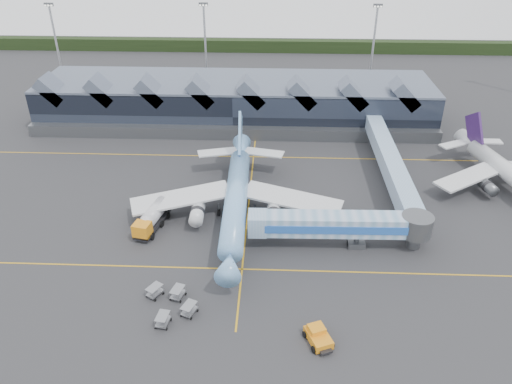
{
  "coord_description": "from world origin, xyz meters",
  "views": [
    {
      "loc": [
        4.27,
        -63.49,
        45.4
      ],
      "look_at": [
        1.44,
        5.27,
        5.0
      ],
      "focal_mm": 35.0,
      "sensor_mm": 36.0,
      "label": 1
    }
  ],
  "objects_px": {
    "main_airliner": "(236,195)",
    "regional_jet": "(506,171)",
    "pushback_tug": "(318,336)",
    "jet_bridge": "(350,225)",
    "fuel_truck": "(153,216)"
  },
  "relations": [
    {
      "from": "main_airliner",
      "to": "jet_bridge",
      "type": "xyz_separation_m",
      "value": [
        17.49,
        -8.08,
        -0.07
      ]
    },
    {
      "from": "main_airliner",
      "to": "jet_bridge",
      "type": "height_order",
      "value": "main_airliner"
    },
    {
      "from": "fuel_truck",
      "to": "pushback_tug",
      "type": "distance_m",
      "value": 34.01
    },
    {
      "from": "main_airliner",
      "to": "regional_jet",
      "type": "xyz_separation_m",
      "value": [
        47.7,
        11.2,
        -0.45
      ]
    },
    {
      "from": "main_airliner",
      "to": "pushback_tug",
      "type": "xyz_separation_m",
      "value": [
        11.7,
        -27.35,
        -2.99
      ]
    },
    {
      "from": "main_airliner",
      "to": "regional_jet",
      "type": "bearing_deg",
      "value": 12.02
    },
    {
      "from": "pushback_tug",
      "to": "fuel_truck",
      "type": "bearing_deg",
      "value": 114.76
    },
    {
      "from": "main_airliner",
      "to": "fuel_truck",
      "type": "relative_size",
      "value": 4.0
    },
    {
      "from": "jet_bridge",
      "to": "pushback_tug",
      "type": "xyz_separation_m",
      "value": [
        -5.79,
        -19.27,
        -2.92
      ]
    },
    {
      "from": "main_airliner",
      "to": "regional_jet",
      "type": "relative_size",
      "value": 1.32
    },
    {
      "from": "jet_bridge",
      "to": "pushback_tug",
      "type": "bearing_deg",
      "value": -107.75
    },
    {
      "from": "main_airliner",
      "to": "pushback_tug",
      "type": "distance_m",
      "value": 29.89
    },
    {
      "from": "fuel_truck",
      "to": "pushback_tug",
      "type": "height_order",
      "value": "fuel_truck"
    },
    {
      "from": "regional_jet",
      "to": "jet_bridge",
      "type": "xyz_separation_m",
      "value": [
        -30.21,
        -19.28,
        0.38
      ]
    },
    {
      "from": "fuel_truck",
      "to": "main_airliner",
      "type": "bearing_deg",
      "value": 29.21
    }
  ]
}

